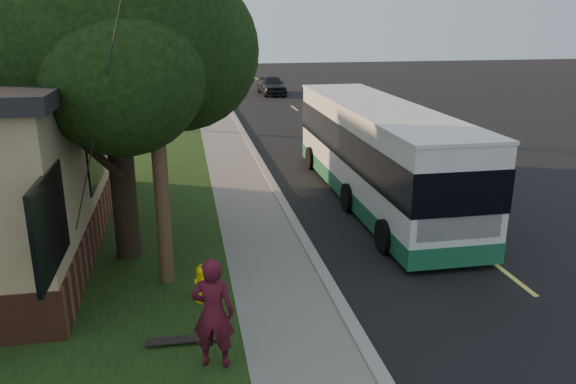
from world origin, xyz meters
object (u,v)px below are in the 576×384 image
object	(u,v)px
bare_tree_far	(178,69)
skateboard_spare	(173,341)
bare_tree_near	(167,87)
skateboarder	(213,313)
transit_bus	(377,150)
distant_car	(271,85)
leafy_tree	(111,28)
skateboard_main	(212,330)
fire_hydrant	(202,283)
utility_pole	(152,59)
traffic_signal	(224,48)

from	to	relation	value
bare_tree_far	skateboard_spare	distance (m)	31.55
bare_tree_near	skateboarder	world-z (taller)	bare_tree_near
transit_bus	distant_car	bearing A→B (deg)	88.27
leafy_tree	skateboard_main	distance (m)	6.59
transit_bus	bare_tree_far	bearing A→B (deg)	103.56
skateboard_main	bare_tree_near	bearing A→B (deg)	92.97
fire_hydrant	transit_bus	distance (m)	7.94
fire_hydrant	utility_pole	size ratio (longest dim) A/B	0.08
distant_car	bare_tree_near	bearing A→B (deg)	-121.23
bare_tree_far	skateboard_main	xyz separation A→B (m)	(0.50, -31.25, -1.88)
bare_tree_near	bare_tree_far	world-z (taller)	bare_tree_near
bare_tree_near	skateboarder	distance (m)	20.26
skateboard_spare	distant_car	size ratio (longest dim) A/B	0.21
utility_pole	bare_tree_near	xyz separation A→B (m)	(-0.19, 17.01, -2.48)
utility_pole	skateboard_spare	size ratio (longest dim) A/B	10.18
bare_tree_far	skateboarder	world-z (taller)	bare_tree_far
distant_car	utility_pole	bearing A→B (deg)	-105.16
utility_pole	bare_tree_near	world-z (taller)	utility_pole
leafy_tree	traffic_signal	distance (m)	31.76
skateboarder	bare_tree_far	bearing A→B (deg)	-75.29
fire_hydrant	skateboard_main	size ratio (longest dim) A/B	1.03
bare_tree_far	traffic_signal	distance (m)	5.44
traffic_signal	skateboarder	distance (m)	36.39
fire_hydrant	transit_bus	xyz separation A→B (m)	(5.48, 5.64, 1.13)
bare_tree_far	traffic_signal	world-z (taller)	traffic_signal
leafy_tree	transit_bus	distance (m)	8.46
skateboarder	transit_bus	bearing A→B (deg)	-110.64
fire_hydrant	bare_tree_far	bearing A→B (deg)	90.76
traffic_signal	bare_tree_far	bearing A→B (deg)	-131.19
fire_hydrant	skateboarder	world-z (taller)	skateboarder
leafy_tree	distant_car	xyz separation A→B (m)	(7.81, 28.13, -4.46)
traffic_signal	distant_car	distance (m)	5.12
bare_tree_near	distant_car	bearing A→B (deg)	60.81
bare_tree_near	bare_tree_far	distance (m)	12.01
leafy_tree	skateboard_main	size ratio (longest dim) A/B	10.88
bare_tree_near	skateboard_main	distance (m)	19.38
bare_tree_near	skateboard_main	bearing A→B (deg)	-87.03
skateboarder	skateboard_spare	bearing A→B (deg)	-32.86
leafy_tree	skateboarder	bearing A→B (deg)	-70.98
skateboard_spare	traffic_signal	bearing A→B (deg)	84.10
traffic_signal	bare_tree_near	bearing A→B (deg)	-104.04
leafy_tree	skateboard_spare	size ratio (longest dim) A/B	8.75
leafy_tree	bare_tree_far	world-z (taller)	leafy_tree
utility_pole	bare_tree_near	bearing A→B (deg)	90.66
transit_bus	skateboard_main	world-z (taller)	transit_bus
leafy_tree	skateboard_spare	bearing A→B (deg)	-76.36
traffic_signal	skateboard_main	xyz separation A→B (m)	(-3.00, -35.25, -3.04)
fire_hydrant	bare_tree_near	bearing A→B (deg)	92.86
bare_tree_far	utility_pole	bearing A→B (deg)	-90.60
utility_pole	bare_tree_far	size ratio (longest dim) A/B	2.25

